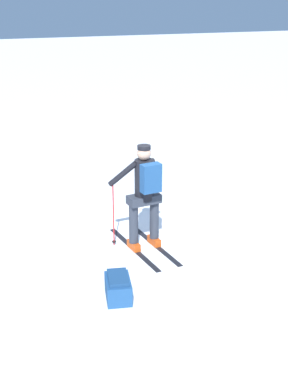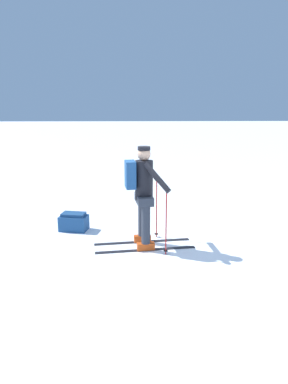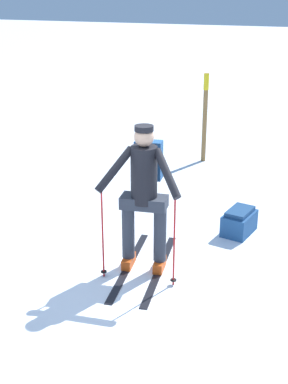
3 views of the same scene
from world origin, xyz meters
name	(u,v)px [view 3 (image 3 of 3)]	position (x,y,z in m)	size (l,w,h in m)	color
ground_plane	(107,285)	(0.00, 0.00, 0.00)	(80.00, 80.00, 0.00)	white
skier	(144,190)	(0.25, 0.53, 0.99)	(0.98, 1.77, 1.75)	black
dropped_backpack	(239,222)	(1.13, 1.86, 0.17)	(0.44, 0.59, 0.35)	navy
trail_marker	(205,111)	(-0.14, 4.81, 0.97)	(0.10, 0.10, 1.67)	olive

